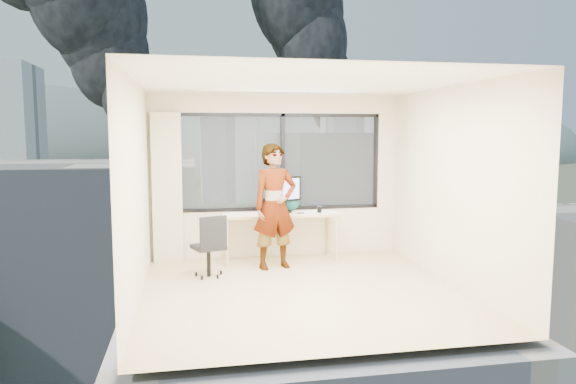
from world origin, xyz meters
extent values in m
cube|color=#C8B382|center=(0.00, 0.00, 0.00)|extent=(4.00, 4.00, 0.01)
cube|color=white|center=(0.00, 0.00, 2.60)|extent=(4.00, 4.00, 0.01)
cube|color=beige|center=(0.00, -2.00, 1.30)|extent=(4.00, 0.01, 2.60)
cube|color=beige|center=(-2.00, 0.00, 1.30)|extent=(0.01, 4.00, 2.60)
cube|color=beige|center=(2.00, 0.00, 1.30)|extent=(0.01, 4.00, 2.60)
cube|color=beige|center=(-1.72, 1.88, 1.15)|extent=(0.45, 0.14, 2.30)
cube|color=tan|center=(0.00, 1.66, 0.38)|extent=(1.80, 0.60, 0.75)
imported|color=#2D2D33|center=(-0.16, 1.20, 0.92)|extent=(0.76, 0.59, 1.84)
cube|color=white|center=(-0.07, 1.91, 0.79)|extent=(0.40, 0.36, 0.08)
cube|color=black|center=(0.31, 1.56, 0.76)|extent=(0.12, 0.08, 0.01)
cylinder|color=black|center=(0.62, 1.60, 0.80)|extent=(0.09, 0.09, 0.09)
ellipsoid|color=#0C4948|center=(0.18, 1.82, 0.86)|extent=(0.29, 0.15, 0.22)
cube|color=#515B3D|center=(0.00, 120.00, -14.00)|extent=(400.00, 400.00, 0.04)
cube|color=beige|center=(-9.00, 30.00, -7.00)|extent=(16.00, 12.00, 14.00)
cube|color=beige|center=(12.00, 38.00, -6.00)|extent=(14.00, 13.00, 16.00)
cube|color=silver|center=(8.00, 120.00, 1.00)|extent=(13.00, 13.00, 30.00)
cube|color=silver|center=(45.00, 140.00, -1.00)|extent=(15.00, 15.00, 26.00)
ellipsoid|color=slate|center=(100.00, 320.00, -14.00)|extent=(300.00, 220.00, 96.00)
camera|label=1|loc=(-1.39, -6.34, 1.99)|focal=32.81mm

